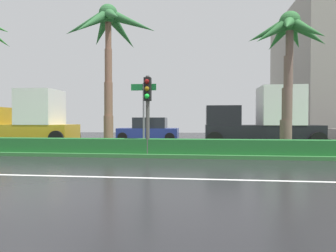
{
  "coord_description": "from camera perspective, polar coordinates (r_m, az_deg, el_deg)",
  "views": [
    {
      "loc": [
        4.33,
        -5.76,
        1.56
      ],
      "look_at": [
        2.54,
        10.14,
        1.22
      ],
      "focal_mm": 31.62,
      "sensor_mm": 36.0,
      "label": 1
    }
  ],
  "objects": [
    {
      "name": "ground_plane",
      "position": [
        15.47,
        -9.91,
        -4.79
      ],
      "size": [
        90.0,
        42.0,
        0.1
      ],
      "primitive_type": "cube",
      "color": "black"
    },
    {
      "name": "street_name_sign",
      "position": [
        12.85,
        -4.72,
        3.52
      ],
      "size": [
        1.1,
        0.08,
        3.0
      ],
      "color": "slate",
      "rests_on": "median_strip"
    },
    {
      "name": "median_strip",
      "position": [
        14.5,
        -11.03,
        -4.69
      ],
      "size": [
        85.5,
        4.0,
        0.15
      ],
      "primitive_type": "cube",
      "color": "#2D6B33",
      "rests_on": "ground_plane"
    },
    {
      "name": "box_truck_lead",
      "position": [
        20.98,
        -25.67,
        1.05
      ],
      "size": [
        6.4,
        2.64,
        3.46
      ],
      "rotation": [
        0.0,
        0.0,
        3.14
      ],
      "color": "#B28C1E",
      "rests_on": "ground_plane"
    },
    {
      "name": "palm_tree_centre_left",
      "position": [
        15.26,
        -11.46,
        17.01
      ],
      "size": [
        4.75,
        4.38,
        6.99
      ],
      "color": "brown",
      "rests_on": "median_strip"
    },
    {
      "name": "box_truck_following",
      "position": [
        17.92,
        17.75,
        1.11
      ],
      "size": [
        6.4,
        2.64,
        3.46
      ],
      "rotation": [
        0.0,
        0.0,
        3.14
      ],
      "color": "black",
      "rests_on": "ground_plane"
    },
    {
      "name": "palm_tree_centre",
      "position": [
        14.62,
        22.14,
        14.72
      ],
      "size": [
        3.67,
        3.69,
        6.2
      ],
      "color": "brown",
      "rests_on": "median_strip"
    },
    {
      "name": "median_hedge",
      "position": [
        13.14,
        -12.86,
        -3.67
      ],
      "size": [
        76.5,
        0.7,
        0.6
      ],
      "color": "#1E6028",
      "rests_on": "median_strip"
    },
    {
      "name": "traffic_signal_median_right",
      "position": [
        12.3,
        -3.97,
        4.99
      ],
      "size": [
        0.28,
        0.43,
        3.23
      ],
      "color": "#4C4C47",
      "rests_on": "median_strip"
    },
    {
      "name": "car_in_traffic_leading",
      "position": [
        21.27,
        -3.71,
        -0.78
      ],
      "size": [
        4.3,
        2.02,
        1.72
      ],
      "rotation": [
        0.0,
        0.0,
        3.14
      ],
      "color": "navy",
      "rests_on": "ground_plane"
    },
    {
      "name": "near_lane_divider_stripe",
      "position": [
        9.02,
        -22.65,
        -8.82
      ],
      "size": [
        81.0,
        0.14,
        0.01
      ],
      "primitive_type": "cube",
      "color": "white",
      "rests_on": "ground_plane"
    }
  ]
}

